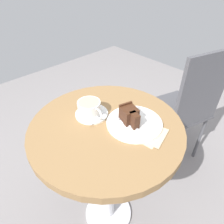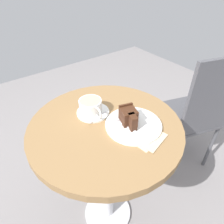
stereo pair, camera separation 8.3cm
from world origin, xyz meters
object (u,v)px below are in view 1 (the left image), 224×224
object	(u,v)px
cake_plate	(134,123)
fork	(123,122)
cake_slice	(130,115)
saucer	(91,114)
cafe_chair	(187,104)
teaspoon	(95,120)
napkin	(148,133)
coffee_cup	(90,108)

from	to	relation	value
cake_plate	fork	bearing A→B (deg)	-128.35
cake_plate	cake_slice	bearing A→B (deg)	-145.23
saucer	cake_plate	bearing A→B (deg)	27.93
cafe_chair	teaspoon	bearing A→B (deg)	11.66
teaspoon	saucer	bearing A→B (deg)	-116.91
napkin	cafe_chair	xyz separation A→B (m)	(-0.12, 0.62, -0.23)
cake_plate	cafe_chair	bearing A→B (deg)	94.54
coffee_cup	fork	bearing A→B (deg)	22.08
cake_plate	cake_slice	size ratio (longest dim) A/B	2.24
cake_plate	napkin	bearing A→B (deg)	-1.75
fork	saucer	bearing A→B (deg)	12.36
coffee_cup	teaspoon	world-z (taller)	coffee_cup
coffee_cup	teaspoon	bearing A→B (deg)	-13.30
fork	napkin	xyz separation A→B (m)	(0.10, 0.04, -0.01)
saucer	cafe_chair	distance (m)	0.75
saucer	cake_slice	xyz separation A→B (m)	(0.15, 0.08, 0.04)
coffee_cup	fork	distance (m)	0.16
teaspoon	napkin	distance (m)	0.22
coffee_cup	cafe_chair	xyz separation A→B (m)	(0.12, 0.71, -0.27)
fork	cafe_chair	xyz separation A→B (m)	(-0.02, 0.65, -0.24)
saucer	teaspoon	bearing A→B (deg)	-18.55
teaspoon	cake_plate	world-z (taller)	teaspoon
cafe_chair	saucer	bearing A→B (deg)	7.77
teaspoon	cake_slice	world-z (taller)	cake_slice
fork	cake_plate	bearing A→B (deg)	-136.54
teaspoon	cake_slice	distance (m)	0.15
cake_slice	napkin	size ratio (longest dim) A/B	0.64
cafe_chair	cake_plate	bearing A→B (deg)	22.20
cake_slice	cake_plate	bearing A→B (deg)	34.77
coffee_cup	cake_plate	bearing A→B (deg)	29.04
saucer	fork	size ratio (longest dim) A/B	0.99
saucer	teaspoon	world-z (taller)	teaspoon
cake_plate	cake_slice	xyz separation A→B (m)	(-0.02, -0.01, 0.04)
saucer	cafe_chair	bearing A→B (deg)	80.11
cake_plate	cafe_chair	size ratio (longest dim) A/B	0.25
fork	napkin	distance (m)	0.11
napkin	fork	bearing A→B (deg)	-160.74
cake_plate	cafe_chair	xyz separation A→B (m)	(-0.05, 0.61, -0.23)
cake_plate	fork	distance (m)	0.05
coffee_cup	napkin	xyz separation A→B (m)	(0.24, 0.09, -0.04)
coffee_cup	teaspoon	xyz separation A→B (m)	(0.05, -0.01, -0.03)
saucer	fork	bearing A→B (deg)	20.56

